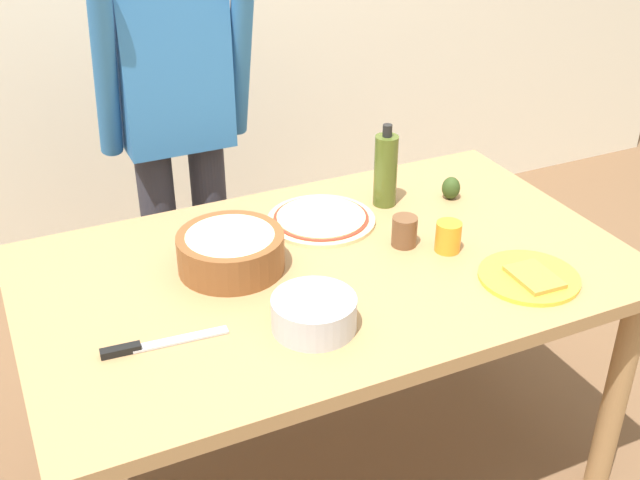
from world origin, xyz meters
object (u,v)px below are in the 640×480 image
object	(u,v)px
plate_with_slice	(530,277)
olive_oil_bottle	(386,170)
pizza_raw_on_board	(321,219)
chef_knife	(149,345)
popcorn_bowl	(231,248)
person_cook	(176,118)
cup_orange	(448,237)
cup_small_brown	(404,231)
dining_table	(328,293)
mixing_bowl_steel	(314,313)
avocado	(451,188)

from	to	relation	value
plate_with_slice	olive_oil_bottle	distance (m)	0.56
pizza_raw_on_board	chef_knife	xyz separation A→B (m)	(-0.61, -0.38, -0.00)
popcorn_bowl	olive_oil_bottle	size ratio (longest dim) A/B	1.09
person_cook	popcorn_bowl	size ratio (longest dim) A/B	5.79
cup_orange	cup_small_brown	xyz separation A→B (m)	(-0.09, 0.08, 0.00)
pizza_raw_on_board	plate_with_slice	world-z (taller)	plate_with_slice
person_cook	plate_with_slice	bearing A→B (deg)	-59.33
popcorn_bowl	cup_small_brown	bearing A→B (deg)	-10.22
person_cook	olive_oil_bottle	bearing A→B (deg)	-46.05
popcorn_bowl	chef_knife	xyz separation A→B (m)	(-0.28, -0.24, -0.05)
dining_table	mixing_bowl_steel	distance (m)	0.31
popcorn_bowl	chef_knife	size ratio (longest dim) A/B	0.96
dining_table	mixing_bowl_steel	world-z (taller)	mixing_bowl_steel
olive_oil_bottle	chef_knife	world-z (taller)	olive_oil_bottle
avocado	chef_knife	bearing A→B (deg)	-161.41
cup_small_brown	avocado	xyz separation A→B (m)	(0.28, 0.19, -0.01)
person_cook	mixing_bowl_steel	bearing A→B (deg)	-88.32
dining_table	chef_knife	world-z (taller)	chef_knife
cup_orange	plate_with_slice	bearing A→B (deg)	-63.16
plate_with_slice	chef_knife	world-z (taller)	plate_with_slice
chef_knife	cup_small_brown	bearing A→B (deg)	11.88
dining_table	plate_with_slice	world-z (taller)	plate_with_slice
dining_table	plate_with_slice	bearing A→B (deg)	-33.18
mixing_bowl_steel	avocado	bearing A→B (deg)	33.24
person_cook	cup_orange	bearing A→B (deg)	-58.37
pizza_raw_on_board	plate_with_slice	size ratio (longest dim) A/B	1.22
cup_small_brown	avocado	distance (m)	0.33
cup_orange	chef_knife	bearing A→B (deg)	-174.46
dining_table	avocado	size ratio (longest dim) A/B	22.86
pizza_raw_on_board	plate_with_slice	xyz separation A→B (m)	(0.35, -0.51, -0.00)
dining_table	cup_orange	distance (m)	0.36
popcorn_bowl	cup_orange	xyz separation A→B (m)	(0.56, -0.16, -0.02)
dining_table	plate_with_slice	size ratio (longest dim) A/B	6.15
cup_small_brown	popcorn_bowl	bearing A→B (deg)	169.78
dining_table	pizza_raw_on_board	world-z (taller)	pizza_raw_on_board
person_cook	avocado	distance (m)	0.90
cup_orange	dining_table	bearing A→B (deg)	168.06
plate_with_slice	avocado	distance (m)	0.49
plate_with_slice	avocado	xyz separation A→B (m)	(0.07, 0.48, 0.03)
popcorn_bowl	mixing_bowl_steel	distance (m)	0.34
cup_orange	chef_knife	world-z (taller)	cup_orange
dining_table	pizza_raw_on_board	size ratio (longest dim) A/B	5.06
mixing_bowl_steel	person_cook	bearing A→B (deg)	91.68
pizza_raw_on_board	cup_orange	bearing A→B (deg)	-50.36
cup_small_brown	chef_knife	size ratio (longest dim) A/B	0.29
chef_knife	avocado	distance (m)	1.09
dining_table	person_cook	bearing A→B (deg)	103.40
plate_with_slice	cup_small_brown	xyz separation A→B (m)	(-0.20, 0.29, 0.03)
dining_table	person_cook	size ratio (longest dim) A/B	0.99
person_cook	avocado	xyz separation A→B (m)	(0.69, -0.56, -0.14)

